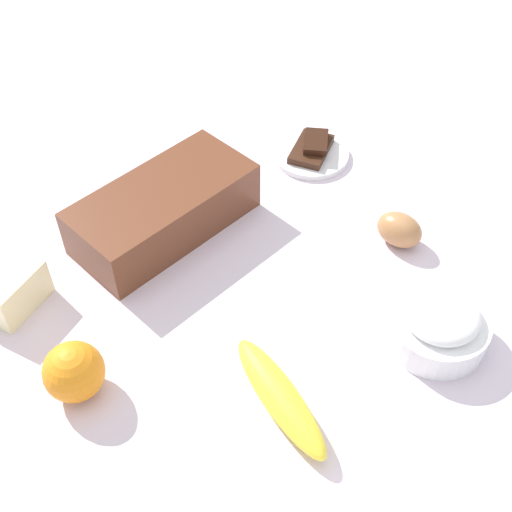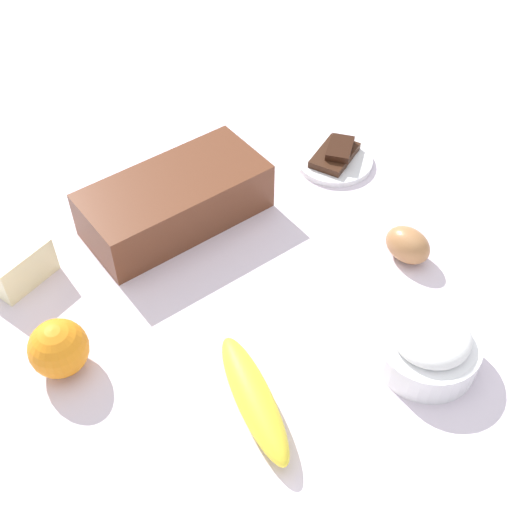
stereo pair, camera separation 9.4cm
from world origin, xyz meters
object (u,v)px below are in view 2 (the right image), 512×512
Objects in this scene: egg_near_butter at (408,245)px; sugar_bowl at (428,345)px; chocolate_plate at (335,158)px; butter_block at (17,263)px; banana at (254,398)px; loaf_pan at (175,200)px; orange_fruit at (59,348)px.

sugar_bowl is at bearing -140.10° from egg_near_butter.
sugar_bowl is at bearing -127.31° from chocolate_plate.
banana is at bearing -81.35° from butter_block.
butter_block is at bearing 172.02° from loaf_pan.
loaf_pan reaches higher than egg_near_butter.
loaf_pan is 1.58× the size of banana.
orange_fruit is 0.18m from butter_block.
chocolate_plate is at bearing 52.69° from sugar_bowl.
banana is (-0.20, 0.12, -0.01)m from sugar_bowl.
butter_block reaches higher than banana.
sugar_bowl reaches higher than egg_near_butter.
loaf_pan is 3.98× the size of orange_fruit.
egg_near_butter is at bearing 39.90° from sugar_bowl.
orange_fruit reaches higher than chocolate_plate.
orange_fruit reaches higher than sugar_bowl.
sugar_bowl is 0.18m from egg_near_butter.
loaf_pan reaches higher than butter_block.
egg_near_butter is at bearing -26.68° from orange_fruit.
loaf_pan is 4.30× the size of egg_near_butter.
loaf_pan is 0.30m from orange_fruit.
sugar_bowl is 0.69× the size of banana.
loaf_pan is 0.25m from butter_block.
orange_fruit is at bearing -151.48° from loaf_pan.
egg_near_butter is 0.24m from chocolate_plate.
butter_block is 0.56m from egg_near_butter.
orange_fruit reaches higher than butter_block.
egg_near_butter is 0.54× the size of chocolate_plate.
sugar_bowl is 0.46m from orange_fruit.
loaf_pan is at bearing 117.89° from egg_near_butter.
loaf_pan is at bearing 60.87° from banana.
egg_near_butter is (0.34, -0.00, 0.01)m from banana.
butter_block is at bearing 116.47° from sugar_bowl.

